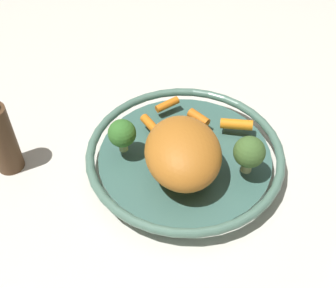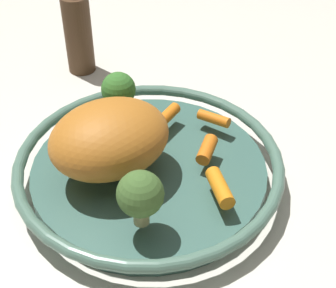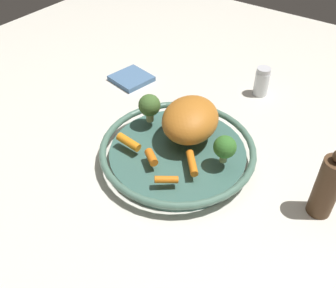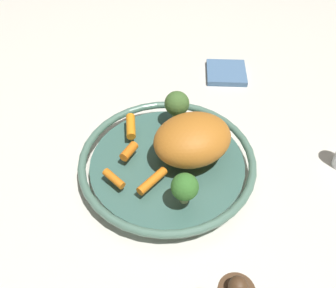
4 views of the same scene
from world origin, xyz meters
name	(u,v)px [view 1 (image 1 of 4)]	position (x,y,z in m)	size (l,w,h in m)	color
ground_plane	(184,165)	(0.00, 0.00, 0.00)	(1.91, 1.91, 0.00)	silver
serving_bowl	(185,157)	(0.00, 0.00, 0.02)	(0.35, 0.35, 0.04)	#3D665B
roast_chicken_piece	(183,153)	(0.00, 0.05, 0.09)	(0.15, 0.12, 0.08)	#BE6E24
baby_carrot_center	(154,128)	(0.06, -0.04, 0.05)	(0.02, 0.02, 0.07)	orange
baby_carrot_left	(199,118)	(-0.02, -0.07, 0.05)	(0.02, 0.02, 0.04)	orange
baby_carrot_near_rim	(237,124)	(-0.09, -0.06, 0.05)	(0.02, 0.02, 0.06)	orange
baby_carrot_right	(167,104)	(0.04, -0.10, 0.05)	(0.01, 0.01, 0.05)	orange
broccoli_floret_edge	(122,134)	(0.11, 0.01, 0.08)	(0.05, 0.05, 0.06)	#9AA666
broccoli_floret_large	(249,153)	(-0.10, 0.04, 0.09)	(0.05, 0.05, 0.07)	tan
pepper_mill	(1,138)	(0.31, 0.04, 0.07)	(0.05, 0.05, 0.16)	#4C331E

